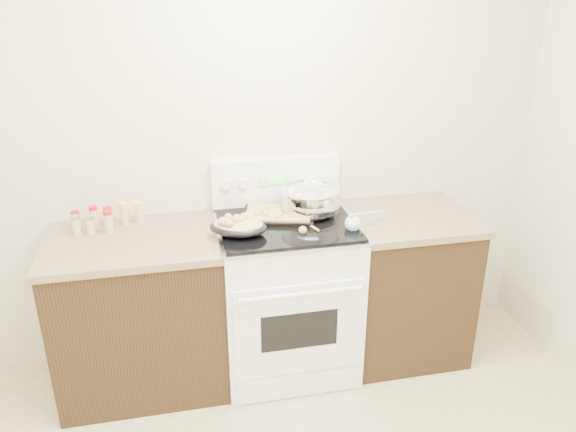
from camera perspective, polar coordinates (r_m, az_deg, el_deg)
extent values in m
cube|color=beige|center=(3.26, -7.60, 7.89)|extent=(4.00, 0.05, 2.70)
cube|color=black|center=(3.31, -14.64, -9.76)|extent=(0.90, 0.64, 0.88)
cube|color=brown|center=(3.09, -15.48, -2.54)|extent=(0.93, 0.67, 0.04)
cube|color=black|center=(3.55, 11.46, -7.00)|extent=(0.70, 0.64, 0.88)
cube|color=brown|center=(3.35, 12.07, -0.16)|extent=(0.73, 0.67, 0.04)
cube|color=white|center=(3.33, -0.18, -8.25)|extent=(0.76, 0.66, 0.92)
cube|color=white|center=(3.06, 1.15, -11.51)|extent=(0.70, 0.01, 0.55)
cube|color=black|center=(3.06, 1.18, -11.59)|extent=(0.42, 0.01, 0.22)
cylinder|color=white|center=(2.90, 1.36, -7.94)|extent=(0.65, 0.02, 0.02)
cube|color=white|center=(3.29, 1.09, -16.89)|extent=(0.70, 0.01, 0.14)
cube|color=silver|center=(3.12, -0.19, -0.90)|extent=(0.78, 0.68, 0.01)
cube|color=black|center=(3.11, -0.19, -0.70)|extent=(0.74, 0.64, 0.01)
cube|color=white|center=(3.33, -1.25, 3.60)|extent=(0.76, 0.07, 0.28)
cylinder|color=white|center=(3.24, -6.32, 3.17)|extent=(0.06, 0.02, 0.06)
cylinder|color=white|center=(3.25, -4.56, 3.31)|extent=(0.06, 0.02, 0.06)
cylinder|color=white|center=(3.32, 2.30, 3.80)|extent=(0.06, 0.02, 0.06)
cylinder|color=white|center=(3.35, 3.96, 3.92)|extent=(0.06, 0.02, 0.06)
cube|color=#19E533|center=(3.28, -1.11, 3.59)|extent=(0.09, 0.00, 0.04)
cube|color=silver|center=(3.27, -2.48, 3.48)|extent=(0.05, 0.00, 0.05)
cube|color=silver|center=(3.30, 0.26, 3.68)|extent=(0.05, 0.00, 0.05)
ellipsoid|color=silver|center=(3.20, 2.34, 1.36)|extent=(0.44, 0.44, 0.20)
cylinder|color=silver|center=(3.22, 2.32, 0.35)|extent=(0.18, 0.18, 0.01)
torus|color=silver|center=(3.17, 2.36, 2.72)|extent=(0.34, 0.34, 0.02)
cylinder|color=silver|center=(3.19, 2.34, 1.73)|extent=(0.32, 0.32, 0.11)
cylinder|color=brown|center=(3.17, 2.36, 2.51)|extent=(0.30, 0.30, 0.00)
cube|color=#FEE6BB|center=(3.27, 1.79, 3.24)|extent=(0.03, 0.03, 0.02)
cube|color=#FEE6BB|center=(3.15, 2.13, 2.50)|extent=(0.02, 0.02, 0.02)
cube|color=#FEE6BB|center=(3.21, 3.37, 2.85)|extent=(0.03, 0.03, 0.02)
cube|color=#FEE6BB|center=(3.17, 3.24, 2.61)|extent=(0.03, 0.03, 0.02)
cube|color=#FEE6BB|center=(3.19, 2.29, 2.73)|extent=(0.03, 0.03, 0.02)
cube|color=#FEE6BB|center=(3.17, 4.08, 2.55)|extent=(0.03, 0.03, 0.02)
cube|color=#FEE6BB|center=(3.15, 0.40, 2.51)|extent=(0.04, 0.04, 0.03)
cube|color=#FEE6BB|center=(3.25, 3.03, 3.14)|extent=(0.03, 0.03, 0.02)
cube|color=#FEE6BB|center=(3.09, 3.86, 1.99)|extent=(0.03, 0.03, 0.02)
cube|color=#FEE6BB|center=(3.09, 1.26, 2.05)|extent=(0.03, 0.03, 0.02)
cube|color=#FEE6BB|center=(3.17, 0.61, 2.61)|extent=(0.04, 0.04, 0.03)
cube|color=#FEE6BB|center=(3.18, 1.68, 2.68)|extent=(0.04, 0.04, 0.03)
cube|color=#FEE6BB|center=(3.10, 2.52, 2.11)|extent=(0.04, 0.04, 0.02)
cube|color=#FEE6BB|center=(3.14, 0.15, 2.44)|extent=(0.03, 0.03, 0.02)
cube|color=#FEE6BB|center=(3.07, 1.01, 1.94)|extent=(0.03, 0.03, 0.03)
ellipsoid|color=black|center=(2.96, -5.09, -1.13)|extent=(0.36, 0.31, 0.08)
ellipsoid|color=tan|center=(2.95, -5.10, -0.92)|extent=(0.33, 0.28, 0.06)
sphere|color=tan|center=(2.91, -6.34, -0.52)|extent=(0.04, 0.04, 0.04)
sphere|color=tan|center=(2.97, -4.51, -0.06)|extent=(0.04, 0.04, 0.04)
sphere|color=tan|center=(2.89, -6.00, -0.76)|extent=(0.05, 0.05, 0.05)
sphere|color=tan|center=(2.93, -5.20, -0.34)|extent=(0.06, 0.06, 0.06)
sphere|color=tan|center=(2.91, -6.64, -0.58)|extent=(0.05, 0.05, 0.05)
sphere|color=tan|center=(2.98, -6.11, -0.06)|extent=(0.04, 0.04, 0.04)
sphere|color=tan|center=(2.95, -6.06, -0.35)|extent=(0.04, 0.04, 0.04)
sphere|color=tan|center=(2.93, -4.86, -0.42)|extent=(0.04, 0.04, 0.04)
cube|color=black|center=(3.17, -1.01, 0.07)|extent=(0.46, 0.37, 0.02)
cube|color=tan|center=(3.17, -1.01, 0.27)|extent=(0.41, 0.32, 0.02)
sphere|color=tan|center=(3.12, -2.27, 0.23)|extent=(0.04, 0.04, 0.04)
sphere|color=tan|center=(3.20, 0.33, 0.73)|extent=(0.03, 0.03, 0.03)
sphere|color=tan|center=(3.17, -2.64, 0.54)|extent=(0.04, 0.04, 0.04)
sphere|color=tan|center=(3.17, -2.36, 0.57)|extent=(0.04, 0.04, 0.04)
sphere|color=tan|center=(3.09, -0.96, -0.09)|extent=(0.04, 0.04, 0.04)
sphere|color=tan|center=(3.11, -0.90, 0.10)|extent=(0.04, 0.04, 0.04)
sphere|color=tan|center=(3.13, -3.09, 0.27)|extent=(0.04, 0.04, 0.04)
sphere|color=tan|center=(3.18, -0.34, 0.64)|extent=(0.03, 0.03, 0.03)
sphere|color=tan|center=(3.18, 1.58, 0.62)|extent=(0.04, 0.04, 0.04)
sphere|color=tan|center=(3.21, 0.62, 0.91)|extent=(0.04, 0.04, 0.04)
cylinder|color=tan|center=(3.08, 1.76, -0.68)|extent=(0.10, 0.24, 0.01)
sphere|color=tan|center=(2.98, 1.51, -1.45)|extent=(0.04, 0.04, 0.04)
sphere|color=#A1DDF0|center=(3.03, 6.61, -0.77)|extent=(0.09, 0.09, 0.09)
cylinder|color=#A1DDF0|center=(3.09, 7.96, 0.27)|extent=(0.25, 0.16, 0.08)
cylinder|color=#BFB28C|center=(3.28, -20.70, -0.51)|extent=(0.04, 0.04, 0.09)
cylinder|color=#B21414|center=(3.26, -20.82, 0.34)|extent=(0.05, 0.05, 0.02)
cylinder|color=#BFB28C|center=(3.26, -19.07, -0.24)|extent=(0.04, 0.04, 0.11)
cylinder|color=#B21414|center=(3.23, -19.22, 0.78)|extent=(0.05, 0.05, 0.02)
cylinder|color=#BFB28C|center=(3.26, -17.78, -0.19)|extent=(0.04, 0.04, 0.09)
cylinder|color=#B21414|center=(3.24, -17.89, 0.70)|extent=(0.05, 0.05, 0.02)
cylinder|color=#BFB28C|center=(3.25, -16.32, 0.07)|extent=(0.04, 0.04, 0.11)
cylinder|color=gold|center=(3.22, -16.45, 1.14)|extent=(0.04, 0.04, 0.02)
cylinder|color=#BFB28C|center=(3.24, -14.82, 0.16)|extent=(0.04, 0.04, 0.10)
cylinder|color=gold|center=(3.22, -14.93, 1.17)|extent=(0.04, 0.04, 0.02)
cylinder|color=#BFB28C|center=(3.20, -20.69, -1.02)|extent=(0.05, 0.05, 0.09)
cylinder|color=#B2B2B7|center=(3.18, -20.83, -0.13)|extent=(0.05, 0.05, 0.02)
cylinder|color=#BFB28C|center=(3.18, -19.44, -1.03)|extent=(0.05, 0.05, 0.09)
cylinder|color=#B2B2B7|center=(3.16, -19.56, -0.17)|extent=(0.05, 0.05, 0.02)
cylinder|color=#BFB28C|center=(3.17, -17.75, -0.72)|extent=(0.05, 0.05, 0.11)
cylinder|color=#B21414|center=(3.14, -17.89, 0.33)|extent=(0.05, 0.05, 0.02)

